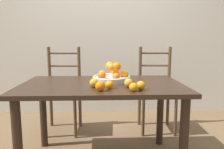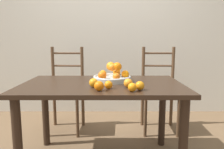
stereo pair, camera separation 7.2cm
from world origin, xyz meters
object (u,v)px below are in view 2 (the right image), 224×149
object	(u,v)px
orange_loose_2	(93,83)
chair_right	(159,92)
chair_left	(65,92)
orange_loose_5	(132,87)
orange_loose_0	(108,85)
fruit_bowl	(112,76)
orange_loose_1	(140,86)
orange_loose_4	(128,83)
orange_loose_3	(99,86)

from	to	relation	value
orange_loose_2	chair_right	xyz separation A→B (m)	(0.74, 0.92, -0.30)
chair_left	orange_loose_5	bearing A→B (deg)	-53.24
orange_loose_0	chair_right	world-z (taller)	chair_right
fruit_bowl	orange_loose_5	size ratio (longest dim) A/B	5.34
fruit_bowl	orange_loose_1	world-z (taller)	fruit_bowl
orange_loose_4	orange_loose_5	size ratio (longest dim) A/B	1.10
orange_loose_4	orange_loose_5	distance (m)	0.14
orange_loose_0	orange_loose_1	xyz separation A→B (m)	(0.24, -0.05, 0.00)
orange_loose_4	chair_right	bearing A→B (deg)	63.90
orange_loose_2	chair_right	size ratio (longest dim) A/B	0.07
orange_loose_0	orange_loose_4	xyz separation A→B (m)	(0.16, 0.04, 0.00)
orange_loose_3	chair_left	bearing A→B (deg)	114.58
fruit_bowl	chair_right	xyz separation A→B (m)	(0.58, 0.65, -0.31)
orange_loose_0	orange_loose_2	size ratio (longest dim) A/B	0.88
orange_loose_2	orange_loose_4	bearing A→B (deg)	-2.69
orange_loose_3	orange_loose_5	xyz separation A→B (m)	(0.25, -0.02, -0.00)
orange_loose_1	fruit_bowl	bearing A→B (deg)	118.77
orange_loose_5	chair_left	size ratio (longest dim) A/B	0.06
orange_loose_3	orange_loose_4	xyz separation A→B (m)	(0.23, 0.12, -0.00)
orange_loose_0	orange_loose_4	distance (m)	0.16
orange_loose_1	orange_loose_2	xyz separation A→B (m)	(-0.36, 0.11, 0.00)
orange_loose_1	orange_loose_4	distance (m)	0.12
fruit_bowl	orange_loose_3	distance (m)	0.42
orange_loose_0	chair_left	bearing A→B (deg)	119.39
orange_loose_4	chair_left	size ratio (longest dim) A/B	0.07
fruit_bowl	orange_loose_0	bearing A→B (deg)	-95.49
orange_loose_0	orange_loose_1	size ratio (longest dim) A/B	0.92
orange_loose_2	orange_loose_3	size ratio (longest dim) A/B	0.96
orange_loose_2	orange_loose_3	bearing A→B (deg)	-68.61
orange_loose_0	orange_loose_1	world-z (taller)	orange_loose_1
orange_loose_0	chair_left	xyz separation A→B (m)	(-0.55, 0.98, -0.29)
orange_loose_2	chair_right	bearing A→B (deg)	51.41
orange_loose_0	orange_loose_3	world-z (taller)	orange_loose_3
orange_loose_5	fruit_bowl	bearing A→B (deg)	108.70
chair_right	orange_loose_4	bearing A→B (deg)	-114.02
orange_loose_3	orange_loose_1	bearing A→B (deg)	4.82
chair_right	chair_left	bearing A→B (deg)	-177.92
orange_loose_0	orange_loose_3	bearing A→B (deg)	-132.90
fruit_bowl	orange_loose_2	bearing A→B (deg)	-119.52
orange_loose_1	chair_right	world-z (taller)	chair_right
orange_loose_1	orange_loose_4	size ratio (longest dim) A/B	0.95
orange_loose_1	orange_loose_4	xyz separation A→B (m)	(-0.08, 0.09, 0.00)
orange_loose_2	chair_right	world-z (taller)	chair_right
orange_loose_4	orange_loose_5	xyz separation A→B (m)	(0.02, -0.14, -0.00)
fruit_bowl	orange_loose_5	distance (m)	0.45
fruit_bowl	chair_left	distance (m)	0.93
fruit_bowl	orange_loose_0	size ratio (longest dim) A/B	5.51
orange_loose_3	chair_right	distance (m)	1.29
orange_loose_5	chair_left	distance (m)	1.33
orange_loose_0	chair_right	xyz separation A→B (m)	(0.61, 0.98, -0.29)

